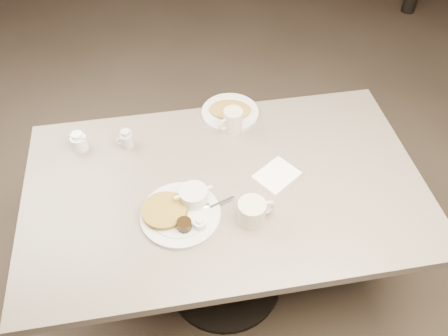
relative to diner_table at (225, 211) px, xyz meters
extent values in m
cube|color=#4C3F33|center=(0.00, 0.00, -0.59)|extent=(7.00, 8.00, 0.02)
cube|color=slate|center=(0.00, 0.00, 0.15)|extent=(1.50, 0.90, 0.04)
cylinder|color=black|center=(0.00, 0.00, -0.21)|extent=(0.14, 0.14, 0.69)
cylinder|color=black|center=(0.00, 0.00, -0.57)|extent=(0.56, 0.56, 0.03)
cylinder|color=silver|center=(-0.18, -0.12, 0.18)|extent=(0.34, 0.34, 0.01)
cylinder|color=silver|center=(-0.18, -0.12, 0.19)|extent=(0.25, 0.25, 0.00)
cylinder|color=olive|center=(-0.23, -0.10, 0.19)|extent=(0.19, 0.19, 0.01)
cylinder|color=olive|center=(-0.23, -0.11, 0.20)|extent=(0.19, 0.19, 0.01)
cylinder|color=silver|center=(-0.13, -0.07, 0.21)|extent=(0.12, 0.12, 0.05)
cube|color=silver|center=(-0.18, -0.08, 0.23)|extent=(0.02, 0.02, 0.01)
cube|color=silver|center=(-0.07, -0.06, 0.23)|extent=(0.02, 0.02, 0.01)
ellipsoid|color=silver|center=(-0.14, -0.07, 0.22)|extent=(0.05, 0.05, 0.03)
ellipsoid|color=silver|center=(-0.11, -0.07, 0.22)|extent=(0.05, 0.05, 0.02)
cylinder|color=black|center=(-0.17, -0.18, 0.20)|extent=(0.06, 0.06, 0.04)
cylinder|color=silver|center=(-0.12, -0.18, 0.20)|extent=(0.06, 0.06, 0.03)
ellipsoid|color=beige|center=(-0.12, -0.18, 0.21)|extent=(0.03, 0.03, 0.02)
cube|color=#BCBBBF|center=(-0.03, -0.10, 0.19)|extent=(0.11, 0.05, 0.00)
ellipsoid|color=#BCBBBF|center=(-0.09, -0.10, 0.19)|extent=(0.04, 0.03, 0.01)
cylinder|color=beige|center=(0.06, -0.18, 0.21)|extent=(0.11, 0.11, 0.09)
cylinder|color=black|center=(0.06, -0.18, 0.25)|extent=(0.09, 0.09, 0.01)
torus|color=beige|center=(0.12, -0.17, 0.21)|extent=(0.07, 0.03, 0.07)
cube|color=white|center=(0.20, 0.00, 0.18)|extent=(0.20, 0.19, 0.02)
cylinder|color=beige|center=(0.08, 0.29, 0.22)|extent=(0.11, 0.11, 0.10)
torus|color=beige|center=(0.04, 0.27, 0.22)|extent=(0.06, 0.03, 0.06)
cylinder|color=#BAB9B6|center=(-0.35, 0.27, 0.20)|extent=(0.06, 0.06, 0.06)
cylinder|color=#BAB9B6|center=(-0.35, 0.27, 0.24)|extent=(0.04, 0.04, 0.02)
cone|color=#BAB9B6|center=(-0.33, 0.27, 0.24)|extent=(0.02, 0.02, 0.02)
torus|color=#BAB9B6|center=(-0.38, 0.26, 0.20)|extent=(0.04, 0.01, 0.04)
cylinder|color=white|center=(-0.54, 0.29, 0.20)|extent=(0.07, 0.07, 0.06)
cylinder|color=white|center=(-0.54, 0.29, 0.24)|extent=(0.05, 0.05, 0.02)
cone|color=white|center=(-0.52, 0.27, 0.24)|extent=(0.03, 0.03, 0.02)
torus|color=white|center=(-0.57, 0.31, 0.20)|extent=(0.04, 0.04, 0.05)
cylinder|color=silver|center=(0.09, 0.39, 0.18)|extent=(0.30, 0.30, 0.01)
ellipsoid|color=#A78534|center=(0.09, 0.39, 0.19)|extent=(0.21, 0.17, 0.02)
camera|label=1|loc=(-0.19, -1.07, 1.48)|focal=36.08mm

